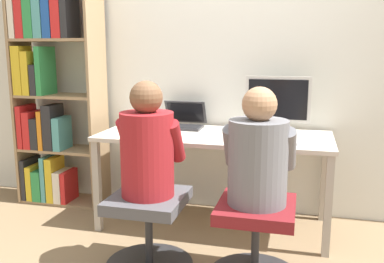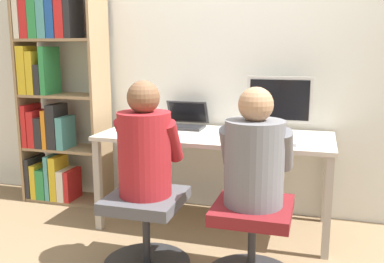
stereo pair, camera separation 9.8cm
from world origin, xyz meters
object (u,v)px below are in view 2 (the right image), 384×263
Objects in this scene: laptop at (184,122)px; person_at_monitor at (255,156)px; office_chair_right at (146,228)px; bookshelf at (53,94)px; keyboard at (268,141)px; desktop_monitor at (279,104)px; office_chair_left at (252,239)px; person_at_laptop at (145,146)px.

person_at_monitor is (0.71, -0.94, -0.00)m from laptop.
bookshelf reaches higher than office_chair_right.
desktop_monitor is at bearing 85.97° from keyboard.
desktop_monitor is 0.90× the size of office_chair_left.
office_chair_left is 1.00× the size of office_chair_right.
laptop is at bearing -179.39° from desktop_monitor.
person_at_monitor is at bearing 2.04° from person_at_laptop.
office_chair_left is 2.21m from bookshelf.
laptop is at bearing 93.42° from office_chair_right.
keyboard is 0.70× the size of office_chair_left.
office_chair_right is (-0.70, -0.98, -0.68)m from desktop_monitor.
office_chair_left is 0.84m from person_at_laptop.
person_at_laptop is (0.06, -0.97, 0.01)m from laptop.
office_chair_left is at bearing 2.06° from office_chair_right.
office_chair_left is 0.79× the size of person_at_laptop.
person_at_monitor is 0.97× the size of person_at_laptop.
laptop reaches higher than keyboard.
office_chair_left is (-0.02, -0.56, -0.47)m from keyboard.
office_chair_right is at bearing -177.51° from person_at_monitor.
laptop is 1.29m from office_chair_left.
person_at_laptop is at bearing 90.00° from office_chair_right.
keyboard is at bearing 40.78° from office_chair_right.
laptop is 0.89× the size of keyboard.
laptop is 1.20m from bookshelf.
bookshelf is at bearing 143.66° from person_at_laptop.
bookshelf is at bearing -177.44° from laptop.
office_chair_left is at bearing -53.02° from laptop.
office_chair_left is 0.81× the size of person_at_monitor.
desktop_monitor reaches higher than laptop.
person_at_monitor is at bearing -92.63° from desktop_monitor.
laptop reaches higher than office_chair_left.
person_at_laptop is at bearing -177.96° from person_at_monitor.
keyboard is at bearing -94.03° from desktop_monitor.
bookshelf reaches higher than laptop.
person_at_laptop reaches higher than office_chair_right.
office_chair_right is at bearing -125.52° from desktop_monitor.
office_chair_left is at bearing -25.26° from bookshelf.
laptop reaches higher than office_chair_right.
office_chair_right is at bearing -90.00° from person_at_laptop.
keyboard is 0.70× the size of office_chair_right.
laptop is 0.18× the size of bookshelf.
laptop is 1.18m from person_at_monitor.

